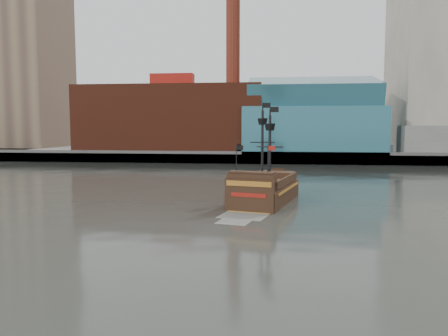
# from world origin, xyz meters

# --- Properties ---
(ground) EXTENTS (400.00, 400.00, 0.00)m
(ground) POSITION_xyz_m (0.00, 0.00, 0.00)
(ground) COLOR #272A25
(ground) RESTS_ON ground
(promenade_far) EXTENTS (220.00, 60.00, 2.00)m
(promenade_far) POSITION_xyz_m (0.00, 92.00, 1.00)
(promenade_far) COLOR slate
(promenade_far) RESTS_ON ground
(seawall) EXTENTS (220.00, 1.00, 2.60)m
(seawall) POSITION_xyz_m (0.00, 62.50, 1.30)
(seawall) COLOR #4C4C49
(seawall) RESTS_ON ground
(skyline) EXTENTS (149.00, 45.00, 62.00)m
(skyline) POSITION_xyz_m (5.21, 84.56, 24.55)
(skyline) COLOR brown
(skyline) RESTS_ON promenade_far
(pirate_ship) EXTENTS (7.78, 15.47, 11.11)m
(pirate_ship) POSITION_xyz_m (1.00, 16.03, 1.01)
(pirate_ship) COLOR black
(pirate_ship) RESTS_ON ground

